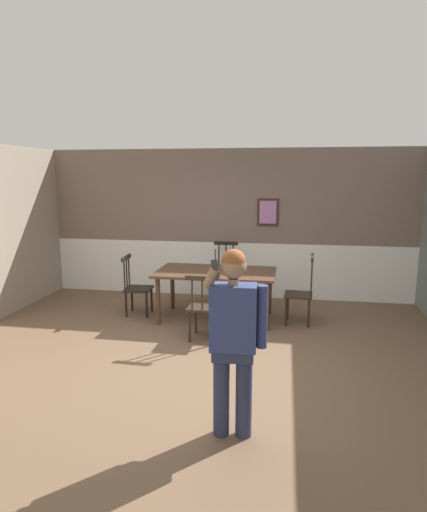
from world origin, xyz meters
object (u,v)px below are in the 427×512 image
(dining_table, at_px, (216,276))
(chair_opposite_corner, at_px, (136,287))
(person_figure, at_px, (234,333))
(chair_near_window, at_px, (301,292))
(chair_by_doorway, at_px, (224,275))
(chair_at_table_head, at_px, (205,307))

(dining_table, relative_size, chair_opposite_corner, 1.91)
(dining_table, height_order, person_figure, person_figure)
(dining_table, relative_size, person_figure, 1.12)
(dining_table, distance_m, chair_near_window, 1.32)
(dining_table, height_order, chair_by_doorway, chair_by_doorway)
(chair_by_doorway, distance_m, chair_opposite_corner, 1.59)
(chair_near_window, height_order, person_figure, person_figure)
(chair_at_table_head, bearing_deg, chair_by_doorway, 90.92)
(chair_near_window, distance_m, person_figure, 3.14)
(chair_at_table_head, bearing_deg, chair_opposite_corner, 146.48)
(chair_by_doorway, height_order, person_figure, person_figure)
(chair_at_table_head, distance_m, person_figure, 2.30)
(dining_table, bearing_deg, chair_by_doorway, 89.56)
(chair_near_window, height_order, chair_at_table_head, chair_near_window)
(chair_near_window, relative_size, person_figure, 0.65)
(dining_table, xyz_separation_m, chair_opposite_corner, (-1.30, 0.01, -0.23))
(chair_opposite_corner, bearing_deg, chair_by_doorway, 120.48)
(dining_table, relative_size, chair_by_doorway, 1.71)
(chair_by_doorway, relative_size, chair_at_table_head, 1.15)
(chair_at_table_head, relative_size, chair_opposite_corner, 0.97)
(dining_table, height_order, chair_at_table_head, chair_at_table_head)
(dining_table, distance_m, person_figure, 3.13)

